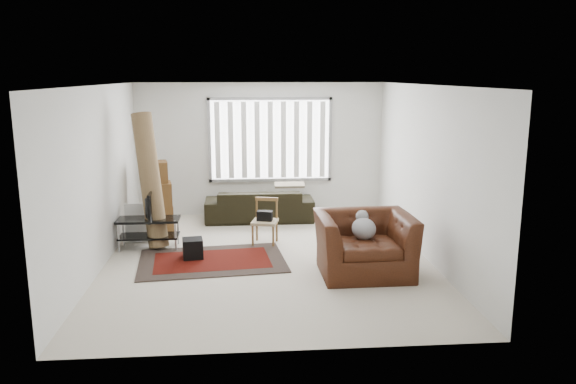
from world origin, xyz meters
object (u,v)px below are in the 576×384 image
Objects in this scene: moving_boxes at (158,199)px; side_chair at (265,219)px; armchair at (365,240)px; tv_stand at (149,227)px; sofa at (259,200)px.

moving_boxes is 2.19m from side_chair.
side_chair is at bearing 130.11° from armchair.
side_chair is at bearing 2.85° from tv_stand.
moving_boxes is 4.21m from armchair.
moving_boxes is at bearing 166.02° from side_chair.
sofa is 1.55× the size of armchair.
tv_stand is 1.12m from moving_boxes.
moving_boxes is at bearing 17.30° from sofa.
moving_boxes is at bearing 90.01° from tv_stand.
moving_boxes is 2.00m from sofa.
side_chair reaches higher than tv_stand.
armchair is (1.42, -3.18, 0.10)m from sofa.
tv_stand is at bearing 41.55° from sofa.
side_chair is 0.57× the size of armchair.
armchair is at bearing -35.86° from side_chair.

